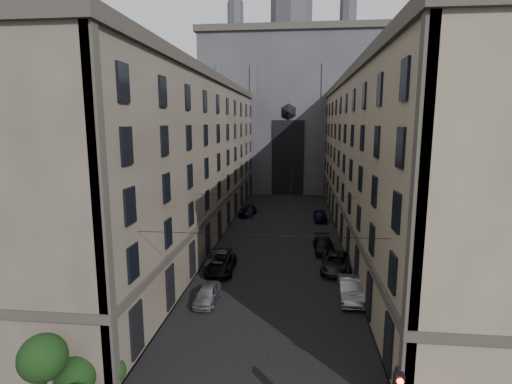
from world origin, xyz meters
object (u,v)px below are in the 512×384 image
(car_left_midnear, at_px, (219,259))
(car_right_far, at_px, (320,216))
(car_left_near, at_px, (207,294))
(car_right_midfar, at_px, (324,245))
(car_left_midfar, at_px, (221,264))
(car_right_midnear, at_px, (336,262))
(gothic_tower, at_px, (290,102))
(car_left_far, at_px, (248,211))
(car_right_near, at_px, (350,289))

(car_left_midnear, xyz_separation_m, car_right_far, (10.53, 19.06, -0.03))
(car_left_near, bearing_deg, car_right_midfar, 54.60)
(car_left_midfar, xyz_separation_m, car_right_far, (10.08, 20.47, 0.02))
(car_right_midnear, bearing_deg, gothic_tower, 102.57)
(car_left_near, distance_m, car_left_midnear, 7.77)
(car_left_midnear, bearing_deg, car_left_far, 93.20)
(car_right_midnear, xyz_separation_m, car_right_midfar, (-0.75, 5.34, -0.05))
(car_left_midfar, height_order, car_right_midnear, car_right_midnear)
(car_left_midnear, bearing_deg, car_right_midnear, 3.88)
(gothic_tower, relative_size, car_right_far, 13.26)
(car_left_midnear, xyz_separation_m, car_right_near, (11.57, -5.98, 0.03))
(car_left_near, height_order, car_right_near, car_right_near)
(car_left_far, xyz_separation_m, car_right_midnear, (10.88, -21.17, 0.12))
(car_left_near, xyz_separation_m, car_left_far, (-0.54, 29.00, -0.01))
(gothic_tower, relative_size, car_right_near, 11.92)
(car_right_midfar, bearing_deg, gothic_tower, 93.76)
(car_left_near, height_order, car_left_far, car_left_near)
(car_right_midfar, relative_size, car_right_far, 1.16)
(car_right_far, bearing_deg, car_left_midnear, -120.00)
(gothic_tower, xyz_separation_m, car_right_far, (5.16, -31.16, -17.05))
(car_left_far, distance_m, car_right_midfar, 18.80)
(car_left_midnear, bearing_deg, gothic_tower, 87.34)
(car_left_midfar, xyz_separation_m, car_right_midfar, (9.77, 6.84, 0.01))
(car_left_near, relative_size, car_right_near, 0.81)
(gothic_tower, distance_m, car_right_near, 59.04)
(car_left_near, bearing_deg, car_right_far, 70.40)
(car_right_far, bearing_deg, car_left_far, 167.05)
(car_left_midnear, height_order, car_left_far, car_left_midnear)
(car_right_midfar, bearing_deg, car_left_midfar, -147.45)
(car_right_midnear, relative_size, car_right_midfar, 1.12)
(gothic_tower, height_order, car_left_midnear, gothic_tower)
(car_left_midfar, bearing_deg, gothic_tower, 82.59)
(car_left_near, bearing_deg, car_left_midnear, 95.33)
(car_left_near, xyz_separation_m, car_right_midnear, (10.34, 7.83, 0.11))
(car_left_midfar, height_order, car_right_far, car_right_far)
(car_left_near, relative_size, car_right_midnear, 0.70)
(gothic_tower, xyz_separation_m, car_right_near, (6.20, -56.20, -17.00))
(car_right_midnear, relative_size, car_right_far, 1.29)
(car_left_far, bearing_deg, gothic_tower, 87.32)
(car_left_midfar, distance_m, car_right_midnear, 10.63)
(car_right_near, height_order, car_right_far, car_right_near)
(car_left_far, bearing_deg, car_left_midnear, -82.59)
(car_left_near, distance_m, car_right_near, 11.08)
(car_left_midnear, distance_m, car_right_midnear, 10.97)
(car_left_midnear, bearing_deg, car_right_far, 64.52)
(car_left_far, height_order, car_right_near, car_right_near)
(car_right_near, bearing_deg, gothic_tower, 97.36)
(car_left_near, height_order, car_right_far, car_right_far)
(car_left_far, relative_size, car_right_near, 0.94)
(car_right_midfar, height_order, car_right_far, car_right_far)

